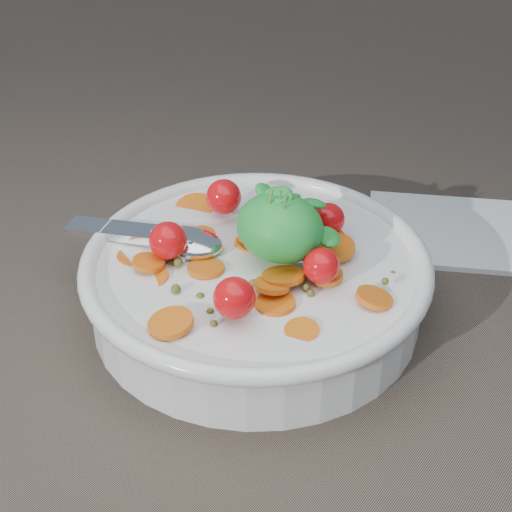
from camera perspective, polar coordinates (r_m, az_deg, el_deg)
The scene contains 3 objects.
ground at distance 0.61m, azimuth -0.52°, elevation -4.23°, with size 6.00×6.00×0.00m, color brown.
bowl at distance 0.60m, azimuth -0.00°, elevation -1.76°, with size 0.28×0.26×0.11m.
napkin at distance 0.73m, azimuth 13.60°, elevation 1.78°, with size 0.14×0.12×0.01m, color white.
Camera 1 is at (0.29, -0.38, 0.38)m, focal length 55.00 mm.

